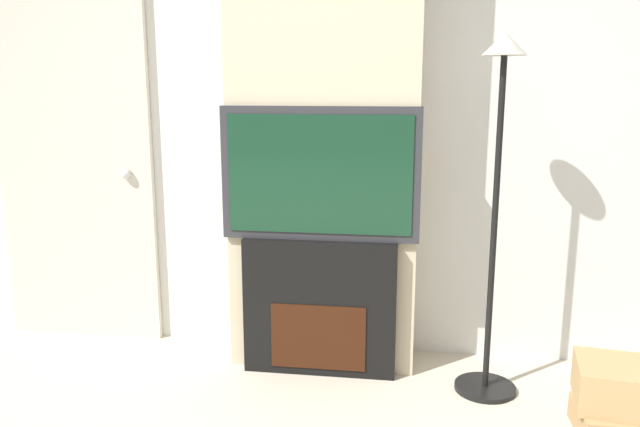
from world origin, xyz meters
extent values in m
cube|color=silver|center=(0.00, 2.03, 1.35)|extent=(6.00, 0.06, 2.70)
cube|color=beige|center=(0.00, 1.84, 1.35)|extent=(0.98, 0.32, 2.70)
cube|color=black|center=(0.00, 1.68, 0.36)|extent=(0.80, 0.14, 0.73)
cube|color=#33160A|center=(0.00, 1.60, 0.22)|extent=(0.50, 0.01, 0.35)
cube|color=#2D2D33|center=(0.00, 1.68, 1.07)|extent=(1.01, 0.06, 0.68)
cube|color=#143823|center=(0.00, 1.64, 1.07)|extent=(0.93, 0.01, 0.60)
cylinder|color=black|center=(0.85, 1.58, 0.01)|extent=(0.30, 0.30, 0.03)
cylinder|color=black|center=(0.85, 1.58, 0.83)|extent=(0.03, 0.03, 1.61)
cone|color=#B7B2A3|center=(0.85, 1.58, 1.69)|extent=(0.20, 0.20, 0.10)
cube|color=tan|center=(1.30, 0.98, 0.20)|extent=(0.33, 0.27, 0.11)
cube|color=tan|center=(1.33, 1.01, 0.34)|extent=(0.44, 0.35, 0.17)
cube|color=beige|center=(-1.49, 1.98, 1.05)|extent=(0.95, 0.04, 2.10)
sphere|color=silver|center=(-1.16, 1.94, 1.01)|extent=(0.06, 0.06, 0.06)
camera|label=1|loc=(0.45, -1.40, 1.51)|focal=35.00mm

